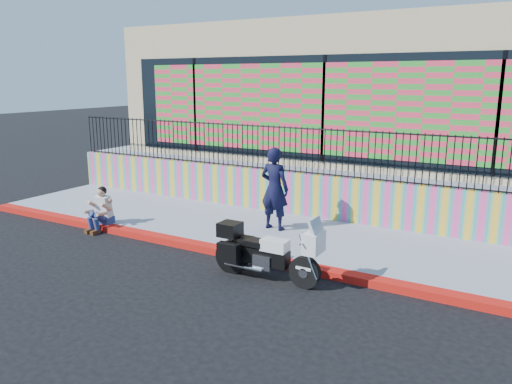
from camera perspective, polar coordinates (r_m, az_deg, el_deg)
The scene contains 10 objects.
ground at distance 10.42m, azimuth -1.51°, elevation -7.63°, with size 90.00×90.00×0.00m, color black.
red_curb at distance 10.39m, azimuth -1.51°, elevation -7.24°, with size 16.00×0.30×0.15m, color #B5190C.
sidewalk at distance 11.76m, azimuth 2.70°, elevation -4.84°, with size 16.00×3.00×0.15m, color #8D93A9.
mural_wall at distance 12.99m, azimuth 5.96°, elevation -0.33°, with size 16.00×0.20×1.10m, color #FF4399.
metal_fence at distance 12.77m, azimuth 6.08°, elevation 4.70°, with size 15.80×0.04×1.20m, color black, non-canonical shape.
elevated_platform at distance 17.70m, azimuth 12.72°, elevation 2.70°, with size 16.00×10.00×1.25m, color #8D93A9.
storefront_building at distance 17.23m, azimuth 12.94°, elevation 11.21°, with size 14.00×8.06×4.00m.
police_motorcycle at distance 9.22m, azimuth 1.05°, elevation -6.76°, with size 2.11×0.70×1.31m.
police_officer at distance 11.67m, azimuth 2.13°, elevation 0.39°, with size 0.71×0.47×1.96m, color black.
seated_man at distance 12.71m, azimuth -17.47°, elevation -2.32°, with size 0.54×0.71×1.06m.
Camera 1 is at (5.10, -8.32, 3.64)m, focal length 35.00 mm.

